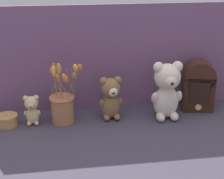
% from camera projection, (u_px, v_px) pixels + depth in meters
% --- Properties ---
extents(ground_plane, '(4.00, 4.00, 0.00)m').
position_uv_depth(ground_plane, '(113.00, 120.00, 1.75)').
color(ground_plane, '#3D3847').
extents(backdrop_wall, '(1.51, 0.02, 0.56)m').
position_uv_depth(backdrop_wall, '(108.00, 58.00, 1.80)').
color(backdrop_wall, '#704C70').
rests_on(backdrop_wall, ground).
extents(teddy_bear_large, '(0.16, 0.15, 0.30)m').
position_uv_depth(teddy_bear_large, '(167.00, 89.00, 1.71)').
color(teddy_bear_large, beige).
rests_on(teddy_bear_large, ground).
extents(teddy_bear_medium, '(0.12, 0.11, 0.22)m').
position_uv_depth(teddy_bear_medium, '(111.00, 97.00, 1.72)').
color(teddy_bear_medium, olive).
rests_on(teddy_bear_medium, ground).
extents(teddy_bear_small, '(0.08, 0.08, 0.15)m').
position_uv_depth(teddy_bear_small, '(32.00, 109.00, 1.68)').
color(teddy_bear_small, '#DBBC84').
rests_on(teddy_bear_small, ground).
extents(flower_vase, '(0.17, 0.18, 0.32)m').
position_uv_depth(flower_vase, '(63.00, 104.00, 1.69)').
color(flower_vase, '#AD7047').
rests_on(flower_vase, ground).
extents(vintage_radio, '(0.18, 0.13, 0.27)m').
position_uv_depth(vintage_radio, '(198.00, 85.00, 1.82)').
color(vintage_radio, '#381E14').
rests_on(vintage_radio, ground).
extents(decorative_tin_tall, '(0.10, 0.10, 0.06)m').
position_uv_depth(decorative_tin_tall, '(7.00, 120.00, 1.68)').
color(decorative_tin_tall, tan).
rests_on(decorative_tin_tall, ground).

